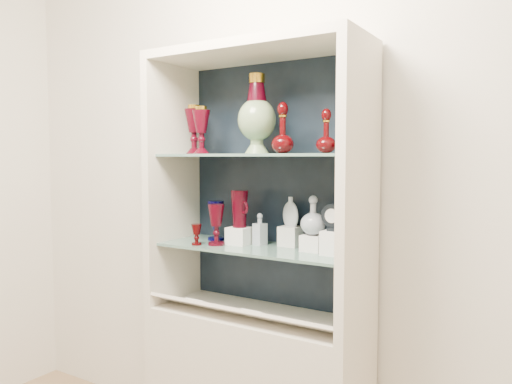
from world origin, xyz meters
The scene contains 28 objects.
wall_back centered at (0.00, 1.75, 1.40)m, with size 3.50×0.02×2.80m, color silver.
cabinet_back_panel centered at (0.00, 1.72, 1.32)m, with size 0.98×0.02×1.15m, color black.
cabinet_side_left centered at (-0.48, 1.53, 1.32)m, with size 0.04×0.40×1.15m, color beige.
cabinet_side_right centered at (0.48, 1.53, 1.32)m, with size 0.04×0.40×1.15m, color beige.
cabinet_top_cap centered at (0.00, 1.53, 1.92)m, with size 1.00×0.40×0.04m, color beige.
shelf_lower centered at (0.00, 1.55, 1.04)m, with size 0.92×0.34×0.01m, color slate.
shelf_upper centered at (0.00, 1.55, 1.46)m, with size 0.92×0.34×0.01m, color slate.
label_ledge centered at (0.00, 1.42, 0.78)m, with size 0.92×0.18×0.01m, color beige.
label_card_0 centered at (-0.24, 1.42, 0.80)m, with size 0.10×0.07×0.00m, color white.
label_card_1 centered at (0.06, 1.42, 0.80)m, with size 0.10×0.07×0.00m, color white.
pedestal_lamp_left centered at (-0.38, 1.57, 1.59)m, with size 0.09×0.09×0.24m, color #440410, non-canonical shape.
pedestal_lamp_right centered at (-0.27, 1.49, 1.58)m, with size 0.08×0.08×0.22m, color #440410, non-canonical shape.
enamel_urn centered at (0.00, 1.54, 1.65)m, with size 0.17×0.17×0.35m, color #0F4427, non-canonical shape.
ruby_decanter_a centered at (0.13, 1.53, 1.59)m, with size 0.10×0.10×0.25m, color #450204, non-canonical shape.
ruby_decanter_b centered at (0.33, 1.56, 1.57)m, with size 0.08×0.08×0.20m, color #450204, non-canonical shape.
lidded_bowl centered at (0.44, 1.55, 1.51)m, with size 0.08×0.08×0.08m, color #450204, non-canonical shape.
cobalt_goblet centered at (-0.27, 1.60, 1.15)m, with size 0.08×0.08×0.19m, color #03023F, non-canonical shape.
ruby_goblet_tall centered at (-0.19, 1.49, 1.14)m, with size 0.08×0.08×0.19m, color #440410, non-canonical shape.
ruby_goblet_small centered at (-0.27, 1.44, 1.10)m, with size 0.05×0.05×0.10m, color #450204, non-canonical shape.
riser_ruby_pitcher centered at (-0.11, 1.56, 1.09)m, with size 0.10×0.10×0.08m, color silver.
ruby_pitcher centered at (-0.11, 1.56, 1.22)m, with size 0.13×0.08×0.17m, color #440410, non-canonical shape.
clear_square_bottle centered at (-0.02, 1.60, 1.12)m, with size 0.05×0.05×0.15m, color #97A1AF, non-canonical shape.
riser_flat_flask centered at (0.11, 1.65, 1.09)m, with size 0.09×0.09×0.09m, color silver.
flat_flask centered at (0.11, 1.65, 1.21)m, with size 0.10×0.04×0.14m, color silver, non-canonical shape.
riser_clear_round_decanter centered at (0.26, 1.58, 1.08)m, with size 0.09×0.09×0.07m, color silver.
clear_round_decanter centered at (0.26, 1.58, 1.20)m, with size 0.11×0.11×0.16m, color #97A1AF, non-canonical shape.
riser_cameo_medallion centered at (0.36, 1.55, 1.10)m, with size 0.08×0.08×0.10m, color silver.
cameo_medallion centered at (0.36, 1.55, 1.21)m, with size 0.10×0.04×0.12m, color black, non-canonical shape.
Camera 1 is at (1.17, -0.35, 1.45)m, focal length 35.00 mm.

